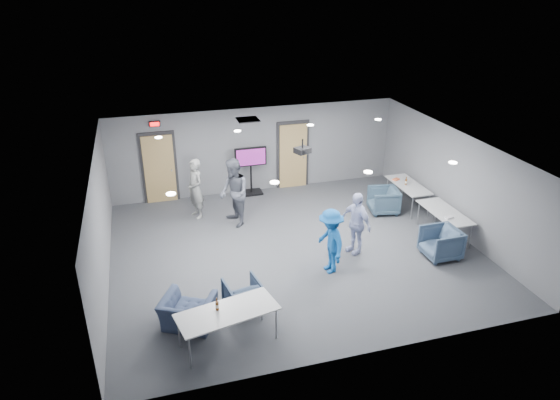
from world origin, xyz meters
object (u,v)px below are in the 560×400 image
object	(u,v)px
bottle_right	(406,182)
tv_stand	(251,168)
person_a	(196,189)
chair_front_b	(188,312)
table_right_b	(445,213)
person_b	(234,193)
person_c	(356,223)
chair_front_a	(242,294)
table_right_a	(408,186)
bottle_front	(217,306)
projector	(302,150)
person_d	(330,241)
chair_right_c	(441,243)
chair_right_a	(383,200)
table_front_left	(227,313)

from	to	relation	value
bottle_right	tv_stand	distance (m)	4.73
person_a	chair_front_b	bearing A→B (deg)	-30.18
table_right_b	person_b	bearing A→B (deg)	66.72
person_c	chair_front_a	distance (m)	3.56
table_right_a	bottle_front	xyz separation A→B (m)	(-6.42, -4.39, 0.15)
table_right_a	projector	xyz separation A→B (m)	(-3.60, -0.81, 1.72)
bottle_right	tv_stand	xyz separation A→B (m)	(-4.14, 2.27, 0.04)
person_b	bottle_right	world-z (taller)	person_b
person_d	bottle_front	bearing A→B (deg)	-63.21
person_d	table_right_a	distance (m)	4.39
chair_right_c	table_right_b	size ratio (longest dim) A/B	0.49
chair_front_a	bottle_front	size ratio (longest dim) A/B	2.72
chair_right_a	table_front_left	xyz separation A→B (m)	(-5.41, -4.36, 0.32)
chair_front_b	bottle_right	distance (m)	7.81
chair_front_a	chair_front_b	world-z (taller)	chair_front_a
person_c	person_b	bearing A→B (deg)	-151.82
person_b	bottle_right	distance (m)	5.08
chair_front_b	table_right_a	distance (m)	7.88
table_right_b	tv_stand	distance (m)	5.95
chair_front_b	projector	size ratio (longest dim) A/B	2.26
person_b	table_right_b	distance (m)	5.62
chair_front_a	table_right_b	world-z (taller)	table_right_b
table_right_a	bottle_right	bearing A→B (deg)	90.68
person_b	projector	size ratio (longest dim) A/B	4.35
chair_front_a	table_front_left	distance (m)	1.17
chair_front_a	chair_front_b	size ratio (longest dim) A/B	0.73
person_d	bottle_front	world-z (taller)	person_d
person_b	tv_stand	xyz separation A→B (m)	(0.92, 1.95, -0.09)
bottle_right	person_c	bearing A→B (deg)	-141.32
bottle_right	chair_right_c	bearing A→B (deg)	-101.25
chair_right_a	table_right_b	size ratio (longest dim) A/B	0.47
person_b	bottle_right	size ratio (longest dim) A/B	7.49
bottle_front	bottle_right	bearing A→B (deg)	34.71
person_a	tv_stand	xyz separation A→B (m)	(1.87, 1.17, 0.00)
person_b	table_right_b	size ratio (longest dim) A/B	1.11
table_right_b	person_a	bearing A→B (deg)	63.82
chair_front_a	person_c	bearing A→B (deg)	-163.55
chair_right_a	table_front_left	size ratio (longest dim) A/B	0.41
chair_right_c	chair_front_b	bearing A→B (deg)	-81.71
person_c	table_right_a	bearing A→B (deg)	107.49
person_d	chair_right_c	xyz separation A→B (m)	(2.85, -0.16, -0.41)
person_a	tv_stand	size ratio (longest dim) A/B	1.13
person_b	projector	xyz separation A→B (m)	(1.56, -1.13, 1.45)
table_right_b	chair_right_a	bearing A→B (deg)	25.35
table_right_b	bottle_right	bearing A→B (deg)	2.76
bottle_front	bottle_right	size ratio (longest dim) A/B	1.04
chair_front_a	tv_stand	world-z (taller)	tv_stand
table_right_b	bottle_right	size ratio (longest dim) A/B	6.75
chair_front_b	bottle_right	xyz separation A→B (m)	(6.83, 3.75, 0.50)
chair_front_a	table_right_a	bearing A→B (deg)	-157.50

